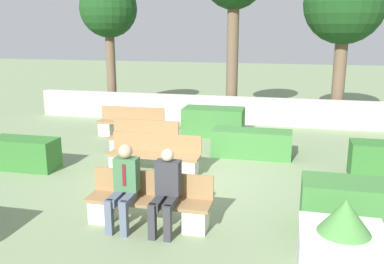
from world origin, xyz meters
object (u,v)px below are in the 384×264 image
at_px(bench_left_side, 131,125).
at_px(person_seated_man, 124,182).
at_px(bench_right_side, 143,142).
at_px(bench_back, 154,158).
at_px(planter_corner_left, 342,251).
at_px(tree_center_right, 345,5).
at_px(tree_leftmost, 109,11).
at_px(person_seated_woman, 166,188).
at_px(bench_front, 149,205).

distance_m(bench_left_side, person_seated_man, 5.90).
xyz_separation_m(bench_right_side, bench_back, (0.71, -1.32, 0.01)).
height_order(planter_corner_left, tree_center_right, tree_center_right).
bearing_deg(tree_leftmost, bench_right_side, -58.73).
xyz_separation_m(bench_back, person_seated_man, (0.35, -2.56, 0.41)).
height_order(bench_back, person_seated_man, person_seated_man).
distance_m(bench_right_side, planter_corner_left, 6.42).
bearing_deg(bench_right_side, bench_left_side, 119.22).
distance_m(bench_back, person_seated_man, 2.61).
bearing_deg(bench_back, planter_corner_left, -35.95).
distance_m(bench_left_side, person_seated_woman, 6.17).
distance_m(bench_front, bench_left_side, 5.89).
relative_size(bench_right_side, person_seated_woman, 1.33).
bearing_deg(bench_back, bench_right_side, 127.07).
height_order(person_seated_man, tree_center_right, tree_center_right).
distance_m(bench_right_side, person_seated_man, 4.04).
bearing_deg(bench_left_side, person_seated_man, -59.56).
bearing_deg(tree_leftmost, bench_back, -59.35).
relative_size(bench_right_side, bench_back, 0.85).
distance_m(bench_front, bench_back, 2.52).
relative_size(bench_right_side, tree_leftmost, 0.36).
bearing_deg(bench_right_side, person_seated_man, -76.14).
relative_size(planter_corner_left, tree_center_right, 0.22).
height_order(bench_right_side, person_seated_woman, person_seated_woman).
height_order(bench_right_side, person_seated_man, person_seated_man).
bearing_deg(bench_back, tree_center_right, 63.11).
relative_size(bench_back, tree_leftmost, 0.43).
distance_m(bench_left_side, planter_corner_left, 8.30).
relative_size(bench_front, tree_leftmost, 0.43).
height_order(bench_left_side, tree_center_right, tree_center_right).
bearing_deg(tree_leftmost, planter_corner_left, -53.25).
xyz_separation_m(person_seated_man, planter_corner_left, (3.19, -0.93, -0.28)).
bearing_deg(planter_corner_left, bench_right_side, 131.43).
distance_m(bench_left_side, bench_right_side, 1.91).
relative_size(bench_back, person_seated_man, 1.53).
bearing_deg(planter_corner_left, bench_back, 135.35).
relative_size(person_seated_man, tree_center_right, 0.26).
distance_m(person_seated_man, tree_leftmost, 9.85).
bearing_deg(tree_leftmost, bench_front, -63.17).
bearing_deg(bench_front, tree_center_right, 66.85).
height_order(person_seated_woman, planter_corner_left, person_seated_woman).
distance_m(person_seated_man, tree_center_right, 9.92).
xyz_separation_m(person_seated_man, tree_leftmost, (-3.90, 8.56, 2.92)).
bearing_deg(person_seated_woman, bench_back, 111.99).
xyz_separation_m(person_seated_woman, tree_leftmost, (-4.59, 8.57, 2.95)).
distance_m(bench_back, person_seated_woman, 2.79).
xyz_separation_m(bench_back, tree_leftmost, (-3.56, 6.01, 3.33)).
height_order(bench_front, planter_corner_left, planter_corner_left).
bearing_deg(bench_front, bench_back, 106.19).
xyz_separation_m(bench_left_side, person_seated_man, (2.03, -5.52, 0.41)).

